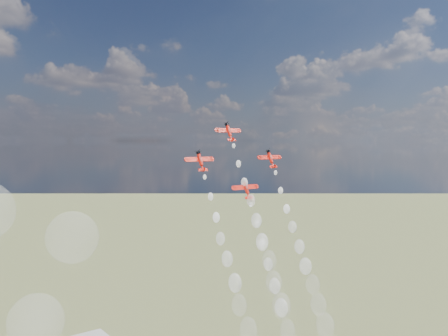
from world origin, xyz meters
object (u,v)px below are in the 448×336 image
plane_right (271,159)px  plane_left (200,161)px  plane_slot (246,189)px  plane_lead (229,132)px

plane_right → plane_left: bearing=180.0°
plane_slot → plane_right: bearing=17.2°
plane_lead → plane_slot: (0.00, -9.96, -20.21)m
plane_lead → plane_left: size_ratio=1.00×
plane_lead → plane_slot: bearing=-90.0°
plane_left → plane_right: bearing=0.0°
plane_left → plane_right: size_ratio=1.00×
plane_left → plane_slot: plane_left is taller
plane_right → plane_slot: (-16.09, -4.98, -10.10)m
plane_lead → plane_right: bearing=-17.2°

